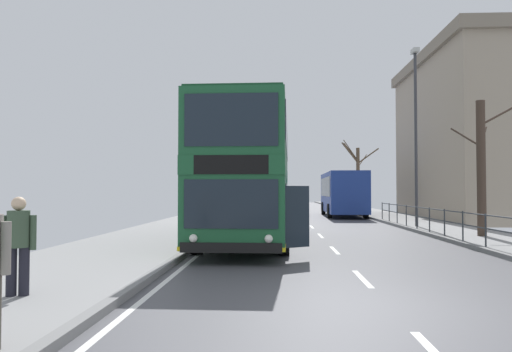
% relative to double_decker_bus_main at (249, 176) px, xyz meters
% --- Properties ---
extents(ground, '(15.80, 140.00, 0.20)m').
position_rel_double_decker_bus_main_xyz_m(ground, '(1.97, -9.19, -2.27)').
color(ground, '#4B4B50').
extents(double_decker_bus_main, '(3.27, 10.53, 4.42)m').
position_rel_double_decker_bus_main_xyz_m(double_decker_bus_main, '(0.00, 0.00, 0.00)').
color(double_decker_bus_main, '#19512D').
rests_on(double_decker_bus_main, ground).
extents(background_bus_far_lane, '(2.76, 9.22, 3.08)m').
position_rel_double_decker_bus_main_xyz_m(background_bus_far_lane, '(5.64, 18.32, -0.63)').
color(background_bus_far_lane, navy).
rests_on(background_bus_far_lane, ground).
extents(pedestrian_railing_far_kerb, '(0.05, 23.20, 0.99)m').
position_rel_double_decker_bus_main_xyz_m(pedestrian_railing_far_kerb, '(7.14, 0.77, -1.51)').
color(pedestrian_railing_far_kerb, '#2D3338').
rests_on(pedestrian_railing_far_kerb, ground).
extents(pedestrian_companion, '(0.55, 0.41, 1.56)m').
position_rel_double_decker_bus_main_xyz_m(pedestrian_companion, '(-3.15, -9.14, -1.30)').
color(pedestrian_companion, black).
rests_on(pedestrian_companion, ground).
extents(street_lamp_far_side, '(0.28, 0.60, 8.38)m').
position_rel_double_decker_bus_main_xyz_m(street_lamp_far_side, '(7.49, 6.50, 2.64)').
color(street_lamp_far_side, '#38383D').
rests_on(street_lamp_far_side, ground).
extents(bare_tree_far_01, '(3.18, 2.42, 6.32)m').
position_rel_double_decker_bus_main_xyz_m(bare_tree_far_01, '(8.20, 27.42, 0.98)').
color(bare_tree_far_01, '#4C3D2D').
rests_on(bare_tree_far_01, ground).
extents(bare_tree_far_02, '(2.55, 1.35, 5.04)m').
position_rel_double_decker_bus_main_xyz_m(bare_tree_far_02, '(8.51, 1.65, 0.43)').
color(bare_tree_far_02, '#423328').
rests_on(bare_tree_far_02, ground).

